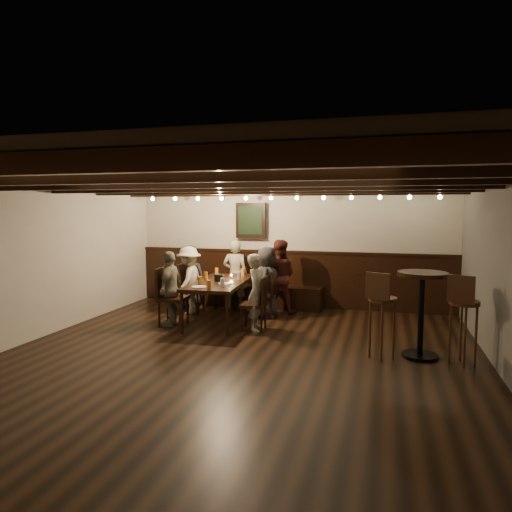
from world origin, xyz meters
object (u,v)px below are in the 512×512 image
(chair_right_near, at_px, (265,303))
(person_left_near, at_px, (189,280))
(chair_left_near, at_px, (191,298))
(person_right_far, at_px, (257,292))
(chair_left_far, at_px, (172,308))
(person_bench_right, at_px, (279,276))
(person_left_far, at_px, (170,288))
(person_bench_left, at_px, (190,277))
(bar_stool_left, at_px, (382,327))
(bar_stool_right, at_px, (463,331))
(chair_right_far, at_px, (255,314))
(high_top_table, at_px, (422,302))
(dining_table, at_px, (220,284))
(person_bench_centre, at_px, (235,274))
(person_right_near, at_px, (267,282))

(chair_right_near, xyz_separation_m, person_left_near, (-1.46, -0.10, 0.38))
(chair_left_near, height_order, person_right_far, person_right_far)
(chair_left_near, xyz_separation_m, chair_left_far, (0.06, -0.90, 0.01))
(person_bench_right, bearing_deg, person_left_far, 39.29)
(person_left_far, bearing_deg, chair_left_near, 178.09)
(person_bench_left, height_order, person_bench_right, person_bench_right)
(bar_stool_left, relative_size, bar_stool_right, 1.00)
(person_bench_left, distance_m, person_bench_right, 1.80)
(chair_left_far, xyz_separation_m, person_bench_left, (-0.27, 1.33, 0.33))
(person_bench_left, bearing_deg, bar_stool_left, 145.95)
(chair_right_far, height_order, bar_stool_left, bar_stool_left)
(chair_right_near, height_order, chair_right_far, chair_right_far)
(high_top_table, bearing_deg, bar_stool_right, -17.42)
(dining_table, height_order, chair_right_near, chair_right_near)
(chair_left_near, xyz_separation_m, chair_right_near, (1.44, 0.10, -0.03))
(person_bench_left, relative_size, bar_stool_left, 1.08)
(chair_left_far, bearing_deg, dining_table, 121.97)
(person_bench_left, distance_m, high_top_table, 4.66)
(person_bench_right, height_order, person_right_far, person_bench_right)
(chair_left_near, xyz_separation_m, person_bench_centre, (0.68, 0.65, 0.40))
(chair_left_far, relative_size, bar_stool_left, 0.84)
(dining_table, distance_m, bar_stool_right, 3.98)
(chair_right_near, distance_m, person_bench_centre, 1.03)
(chair_left_far, xyz_separation_m, person_bench_right, (1.53, 1.46, 0.40))
(dining_table, height_order, person_bench_left, person_bench_left)
(dining_table, xyz_separation_m, high_top_table, (3.27, -1.12, 0.10))
(high_top_table, distance_m, bar_stool_left, 0.63)
(person_right_far, bearing_deg, chair_left_near, 58.52)
(chair_right_near, bearing_deg, person_bench_left, 74.46)
(dining_table, bearing_deg, person_right_near, 30.96)
(bar_stool_left, bearing_deg, chair_right_near, 161.50)
(chair_right_far, distance_m, person_right_far, 0.36)
(person_right_far, xyz_separation_m, bar_stool_right, (2.99, -0.88, -0.19))
(chair_left_near, bearing_deg, person_bench_centre, 129.81)
(chair_right_far, xyz_separation_m, person_left_near, (-1.53, 0.80, 0.37))
(bar_stool_left, bearing_deg, bar_stool_right, 25.67)
(dining_table, height_order, person_left_far, person_left_far)
(chair_left_near, relative_size, person_left_far, 0.74)
(person_left_near, height_order, bar_stool_left, person_left_near)
(chair_right_far, xyz_separation_m, person_bench_left, (-1.71, 1.24, 0.36))
(high_top_table, xyz_separation_m, bar_stool_left, (-0.50, -0.21, -0.32))
(person_right_far, bearing_deg, chair_right_near, 2.02)
(chair_right_near, relative_size, bar_stool_left, 0.74)
(chair_left_far, distance_m, high_top_table, 4.03)
(chair_left_near, height_order, chair_right_far, chair_left_near)
(bar_stool_right, bearing_deg, person_bench_left, -179.22)
(chair_left_far, bearing_deg, bar_stool_right, 76.19)
(person_left_far, relative_size, person_right_far, 1.01)
(person_left_far, bearing_deg, person_bench_centre, 153.43)
(chair_right_near, bearing_deg, chair_left_near, 90.00)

